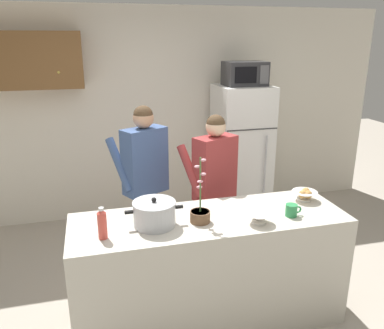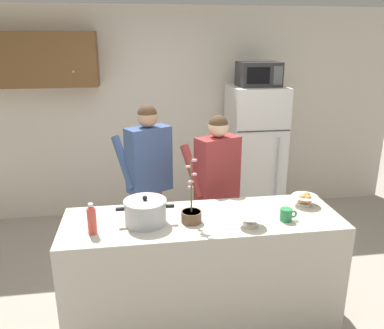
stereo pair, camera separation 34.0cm
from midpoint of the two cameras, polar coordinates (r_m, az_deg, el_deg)
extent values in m
plane|color=#B2A899|center=(3.49, 4.46, -21.58)|extent=(14.00, 14.00, 0.00)
cube|color=silver|center=(5.04, -1.06, 7.43)|extent=(6.00, 0.12, 2.60)
cube|color=brown|center=(4.79, -20.69, 14.14)|extent=(1.47, 0.34, 0.60)
sphere|color=gold|center=(4.55, -14.89, 13.01)|extent=(0.03, 0.03, 0.03)
cube|color=beige|center=(3.22, 4.66, -15.24)|extent=(2.11, 0.68, 0.92)
cube|color=white|center=(4.95, 11.00, 1.43)|extent=(0.64, 0.64, 1.68)
cube|color=#333333|center=(4.56, 12.60, 4.75)|extent=(0.63, 0.01, 0.01)
cylinder|color=#B2B2B7|center=(4.73, 14.34, -0.66)|extent=(0.02, 0.02, 0.76)
cube|color=#2D2D30|center=(4.75, 11.79, 12.79)|extent=(0.48, 0.36, 0.28)
cube|color=black|center=(4.56, 11.86, 12.58)|extent=(0.26, 0.01, 0.18)
cube|color=#59595B|center=(4.64, 14.57, 12.48)|extent=(0.11, 0.01, 0.21)
cylinder|color=#726656|center=(4.04, -2.67, -8.86)|extent=(0.11, 0.11, 0.80)
cylinder|color=#726656|center=(3.97, -4.43, -9.41)|extent=(0.11, 0.11, 0.80)
cube|color=#3F598C|center=(3.73, -3.75, 0.68)|extent=(0.46, 0.37, 0.63)
sphere|color=tan|center=(3.63, -3.88, 6.91)|extent=(0.19, 0.19, 0.19)
sphere|color=#4C3823|center=(3.63, -3.89, 7.28)|extent=(0.18, 0.18, 0.18)
cylinder|color=#3F598C|center=(3.94, -2.17, 1.35)|extent=(0.25, 0.37, 0.49)
cylinder|color=#3F598C|center=(3.73, -7.42, 0.26)|extent=(0.25, 0.37, 0.49)
cylinder|color=black|center=(3.95, 6.86, -9.94)|extent=(0.11, 0.11, 0.76)
cylinder|color=black|center=(3.87, 5.24, -10.49)|extent=(0.11, 0.11, 0.76)
cube|color=#993333|center=(3.64, 6.41, -0.67)|extent=(0.44, 0.34, 0.60)
sphere|color=beige|center=(3.53, 6.63, 5.40)|extent=(0.18, 0.18, 0.18)
sphere|color=#4C3823|center=(3.53, 6.64, 5.77)|extent=(0.18, 0.18, 0.18)
cylinder|color=#993333|center=(3.85, 7.59, 0.03)|extent=(0.22, 0.36, 0.47)
cylinder|color=#993333|center=(3.62, 2.75, -1.00)|extent=(0.22, 0.36, 0.47)
cylinder|color=silver|center=(2.87, -3.44, -7.13)|extent=(0.30, 0.30, 0.17)
cylinder|color=silver|center=(2.83, -3.48, -5.46)|extent=(0.31, 0.31, 0.02)
sphere|color=black|center=(2.82, -3.49, -4.98)|extent=(0.04, 0.04, 0.04)
cube|color=black|center=(2.84, -7.14, -6.57)|extent=(0.06, 0.02, 0.02)
cube|color=black|center=(2.87, 0.19, -6.16)|extent=(0.06, 0.02, 0.02)
cylinder|color=#2D8C4C|center=(3.05, 16.73, -7.09)|extent=(0.09, 0.09, 0.10)
torus|color=#2D8C4C|center=(3.07, 17.71, -6.99)|extent=(0.06, 0.01, 0.06)
cylinder|color=white|center=(3.37, 18.87, -5.51)|extent=(0.12, 0.12, 0.02)
cone|color=white|center=(3.36, 18.94, -4.88)|extent=(0.21, 0.21, 0.06)
sphere|color=tan|center=(3.32, 18.64, -4.82)|extent=(0.07, 0.07, 0.07)
sphere|color=tan|center=(3.39, 19.16, -4.44)|extent=(0.07, 0.07, 0.07)
sphere|color=tan|center=(3.33, 19.41, -4.87)|extent=(0.07, 0.07, 0.07)
cylinder|color=white|center=(2.91, 11.87, -8.70)|extent=(0.11, 0.11, 0.02)
cone|color=white|center=(2.89, 11.92, -7.99)|extent=(0.19, 0.19, 0.06)
cylinder|color=#D84C3F|center=(2.76, -11.01, -8.23)|extent=(0.06, 0.06, 0.19)
cone|color=#D84C3F|center=(2.72, -11.14, -6.20)|extent=(0.06, 0.06, 0.03)
cylinder|color=white|center=(2.71, -11.16, -5.88)|extent=(0.03, 0.03, 0.02)
cylinder|color=brown|center=(2.90, 3.29, -7.69)|extent=(0.15, 0.15, 0.09)
cylinder|color=#38281E|center=(2.89, 3.30, -7.00)|extent=(0.14, 0.14, 0.01)
cylinder|color=#4C7238|center=(2.80, 3.38, -3.08)|extent=(0.01, 0.02, 0.42)
ellipsoid|color=pink|center=(2.82, 3.25, -3.39)|extent=(0.04, 0.03, 0.02)
ellipsoid|color=pink|center=(2.78, 3.33, -2.58)|extent=(0.04, 0.03, 0.02)
ellipsoid|color=pink|center=(2.77, 3.82, -1.50)|extent=(0.04, 0.03, 0.02)
ellipsoid|color=pink|center=(2.77, 2.98, -0.37)|extent=(0.04, 0.03, 0.02)
ellipsoid|color=pink|center=(2.75, 3.86, 0.57)|extent=(0.04, 0.03, 0.02)
camera|label=1|loc=(0.17, -87.14, 0.92)|focal=36.52mm
camera|label=2|loc=(0.17, 92.86, -0.92)|focal=36.52mm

